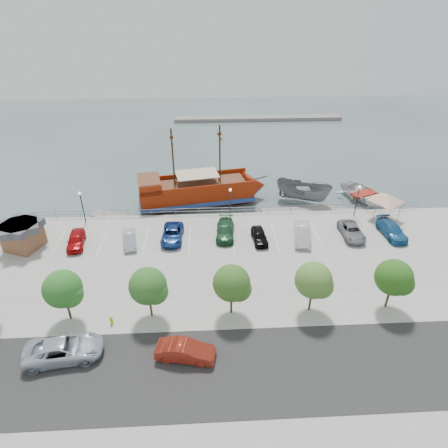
{
  "coord_description": "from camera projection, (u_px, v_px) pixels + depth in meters",
  "views": [
    {
      "loc": [
        -2.92,
        -34.35,
        23.9
      ],
      "look_at": [
        -1.0,
        2.0,
        2.0
      ],
      "focal_mm": 30.0,
      "sensor_mm": 36.0,
      "label": 1
    }
  ],
  "objects": [
    {
      "name": "seawall_railing",
      "position": [
        229.0,
        210.0,
        48.25
      ],
      "size": [
        50.0,
        0.06,
        1.0
      ],
      "color": "slate",
      "rests_on": "land_slab"
    },
    {
      "name": "land_slab",
      "position": [
        258.0,
        441.0,
        24.19
      ],
      "size": [
        100.0,
        58.0,
        1.2
      ],
      "primitive_type": "cube",
      "color": "#959593",
      "rests_on": "ground"
    },
    {
      "name": "parked_car_e",
      "position": [
        259.0,
        236.0,
        42.77
      ],
      "size": [
        1.81,
        4.01,
        1.34
      ],
      "primitive_type": "imported",
      "rotation": [
        0.0,
        0.0,
        0.06
      ],
      "color": "black",
      "rests_on": "land_slab"
    },
    {
      "name": "tree_e",
      "position": [
        315.0,
        282.0,
        31.81
      ],
      "size": [
        3.3,
        3.2,
        5.0
      ],
      "color": "#473321",
      "rests_on": "sidewalk"
    },
    {
      "name": "parked_car_h",
      "position": [
        392.0,
        230.0,
        43.76
      ],
      "size": [
        2.41,
        5.18,
        1.46
      ],
      "primitive_type": "imported",
      "rotation": [
        0.0,
        0.0,
        0.07
      ],
      "color": "#1F5A8B",
      "rests_on": "land_slab"
    },
    {
      "name": "fire_hydrant",
      "position": [
        111.0,
        320.0,
        31.88
      ],
      "size": [
        0.27,
        0.27,
        0.79
      ],
      "rotation": [
        0.0,
        0.0,
        0.17
      ],
      "color": "#C3BA03",
      "rests_on": "sidewalk"
    },
    {
      "name": "lamp_post_left",
      "position": [
        81.0,
        202.0,
        45.08
      ],
      "size": [
        0.36,
        0.36,
        4.28
      ],
      "color": "black",
      "rests_on": "land_slab"
    },
    {
      "name": "speedboat",
      "position": [
        364.0,
        195.0,
        53.59
      ],
      "size": [
        8.3,
        9.47,
        1.63
      ],
      "primitive_type": "imported",
      "rotation": [
        0.0,
        0.0,
        0.41
      ],
      "color": "silver",
      "rests_on": "ground"
    },
    {
      "name": "canopy_tent",
      "position": [
        387.0,
        194.0,
        46.01
      ],
      "size": [
        5.44,
        5.44,
        3.88
      ],
      "rotation": [
        0.0,
        0.0,
        -0.19
      ],
      "color": "slate",
      "rests_on": "land_slab"
    },
    {
      "name": "tree_c",
      "position": [
        150.0,
        287.0,
        31.18
      ],
      "size": [
        3.3,
        3.2,
        5.0
      ],
      "color": "#473321",
      "rests_on": "sidewalk"
    },
    {
      "name": "dock_mid",
      "position": [
        290.0,
        212.0,
        50.5
      ],
      "size": [
        7.62,
        2.42,
        0.43
      ],
      "primitive_type": "cube",
      "rotation": [
        0.0,
        0.0,
        0.04
      ],
      "color": "gray",
      "rests_on": "ground"
    },
    {
      "name": "tree_f",
      "position": [
        396.0,
        279.0,
        32.12
      ],
      "size": [
        3.3,
        3.2,
        5.0
      ],
      "color": "#473321",
      "rests_on": "sidewalk"
    },
    {
      "name": "far_shore",
      "position": [
        258.0,
        118.0,
        89.68
      ],
      "size": [
        40.0,
        3.0,
        0.8
      ],
      "primitive_type": "cube",
      "color": "gray",
      "rests_on": "ground"
    },
    {
      "name": "dock_west",
      "position": [
        114.0,
        217.0,
        49.45
      ],
      "size": [
        6.63,
        4.22,
        0.37
      ],
      "primitive_type": "cube",
      "rotation": [
        0.0,
        0.0,
        -0.4
      ],
      "color": "gray",
      "rests_on": "ground"
    },
    {
      "name": "tree_b",
      "position": [
        64.0,
        290.0,
        30.86
      ],
      "size": [
        3.3,
        3.2,
        5.0
      ],
      "color": "#473321",
      "rests_on": "sidewalk"
    },
    {
      "name": "street_van",
      "position": [
        64.0,
        350.0,
        28.72
      ],
      "size": [
        6.22,
        3.51,
        1.64
      ],
      "primitive_type": "imported",
      "rotation": [
        0.0,
        0.0,
        1.71
      ],
      "color": "#AAB5C3",
      "rests_on": "street"
    },
    {
      "name": "shed",
      "position": [
        22.0,
        235.0,
        41.25
      ],
      "size": [
        4.81,
        4.81,
        3.07
      ],
      "rotation": [
        0.0,
        0.0,
        -0.37
      ],
      "color": "brown",
      "rests_on": "land_slab"
    },
    {
      "name": "parked_car_f",
      "position": [
        302.0,
        233.0,
        42.99
      ],
      "size": [
        2.58,
        5.18,
        1.63
      ],
      "primitive_type": "imported",
      "rotation": [
        0.0,
        0.0,
        -0.18
      ],
      "color": "silver",
      "rests_on": "land_slab"
    },
    {
      "name": "sidewalk",
      "position": [
        242.0,
        312.0,
        33.29
      ],
      "size": [
        100.0,
        4.0,
        0.05
      ],
      "primitive_type": "cube",
      "color": "#A2A19E",
      "rests_on": "land_slab"
    },
    {
      "name": "parked_car_c",
      "position": [
        172.0,
        234.0,
        43.07
      ],
      "size": [
        2.51,
        5.13,
        1.4
      ],
      "primitive_type": "imported",
      "rotation": [
        0.0,
        0.0,
        -0.04
      ],
      "color": "navy",
      "rests_on": "land_slab"
    },
    {
      "name": "dock_east",
      "position": [
        340.0,
        211.0,
        50.83
      ],
      "size": [
        6.99,
        4.11,
        0.39
      ],
      "primitive_type": "cube",
      "rotation": [
        0.0,
        0.0,
        -0.35
      ],
      "color": "gray",
      "rests_on": "ground"
    },
    {
      "name": "parked_car_g",
      "position": [
        352.0,
        231.0,
        43.64
      ],
      "size": [
        2.36,
        4.93,
        1.36
      ],
      "primitive_type": "imported",
      "rotation": [
        0.0,
        0.0,
        -0.02
      ],
      "color": "gray",
      "rests_on": "land_slab"
    },
    {
      "name": "street",
      "position": [
        250.0,
        369.0,
        28.15
      ],
      "size": [
        100.0,
        8.0,
        0.04
      ],
      "primitive_type": "cube",
      "color": "#262626",
      "rests_on": "land_slab"
    },
    {
      "name": "parked_car_d",
      "position": [
        225.0,
        230.0,
        43.74
      ],
      "size": [
        2.48,
        5.23,
        1.47
      ],
      "primitive_type": "imported",
      "rotation": [
        0.0,
        0.0,
        -0.08
      ],
      "color": "#1D4C2B",
      "rests_on": "land_slab"
    },
    {
      "name": "parked_car_b",
      "position": [
        130.0,
        239.0,
        42.22
      ],
      "size": [
        2.13,
        4.2,
        1.32
      ],
      "primitive_type": "imported",
      "rotation": [
        0.0,
        0.0,
        0.19
      ],
      "color": "#B5BAC5",
      "rests_on": "land_slab"
    },
    {
      "name": "patrol_boat",
      "position": [
        303.0,
        193.0,
        52.57
      ],
      "size": [
        8.35,
        6.42,
        3.06
      ],
      "primitive_type": "imported",
      "rotation": [
        0.0,
        0.0,
        1.07
      ],
      "color": "slate",
      "rests_on": "ground"
    },
    {
      "name": "parked_car_a",
      "position": [
        76.0,
        240.0,
        41.98
      ],
      "size": [
        2.34,
        4.53,
        1.47
      ],
      "primitive_type": "imported",
      "rotation": [
        0.0,
        0.0,
        0.14
      ],
      "color": "#AB0B0E",
      "rests_on": "land_slab"
    },
    {
      "name": "tree_d",
      "position": [
        233.0,
        284.0,
        31.49
      ],
      "size": [
        3.3,
        3.2,
        5.0
      ],
      "color": "#473321",
      "rests_on": "sidewalk"
    },
    {
      "name": "street_sedan",
      "position": [
        185.0,
        351.0,
        28.68
      ],
      "size": [
        4.8,
        2.4,
        1.51
      ],
      "primitive_type": "imported",
      "rotation": [
        0.0,
        0.0,
        1.39
      ],
      "color": "maroon",
      "rests_on": "street"
    },
    {
      "name": "ground",
      "position": [
        234.0,
        255.0,
        42.37
      ],
      "size": [
        160.0,
        160.0,
        0.0
      ],
      "primitive_type": "plane",
      "color": "#414E50"
    },
    {
      "name": "lamp_post_mid",
      "position": [
        230.0,
        198.0,
        45.9
      ],
      "size": [
        0.36,
        0.36,
        4.28
      ],
      "color": "black",
      "rests_on": "land_slab"
    },
    {
      "name": "lamp_post_right",
      "position": [
        358.0,
        195.0,
        46.62
      ],
      "size": [
        0.36,
        0.36,
        4.28
      ],
      "color": "black",
      "rests_on": "land_slab"
    },
    {
      "name": "pirate_ship",
      "position": [
        206.0,
        191.0,
        52.36
      ],
      "size": [
        18.56,
        8.13,
        11.53
      ],
      "rotation": [
        0.0,
        0.0,
        0.19
      ],
      "color": "maroon",
      "rests_on": "ground"
    }
  ]
}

